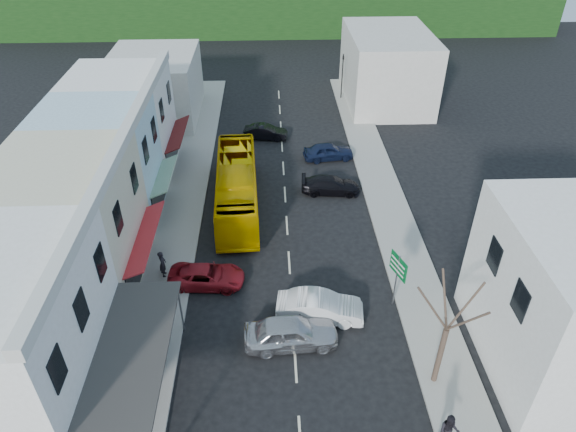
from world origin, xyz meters
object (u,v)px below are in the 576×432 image
object	(u,v)px
pedestrian_right	(449,432)
direction_sign	(396,281)
street_tree	(447,329)
pedestrian_left	(163,264)
bus	(237,188)
car_red	(207,275)
traffic_signal	(342,77)
car_white	(320,308)
car_silver	(291,334)

from	to	relation	value
pedestrian_right	direction_sign	xyz separation A→B (m)	(-0.50, 8.71, 0.76)
pedestrian_right	street_tree	xyz separation A→B (m)	(0.41, 3.33, 2.70)
pedestrian_left	street_tree	xyz separation A→B (m)	(14.38, -8.20, 2.70)
pedestrian_right	street_tree	bearing A→B (deg)	101.68
direction_sign	bus	bearing A→B (deg)	112.54
car_red	traffic_signal	xyz separation A→B (m)	(11.54, 28.31, 1.68)
street_tree	bus	bearing A→B (deg)	122.81
pedestrian_right	street_tree	world-z (taller)	street_tree
car_white	pedestrian_left	bearing A→B (deg)	74.21
bus	pedestrian_left	xyz separation A→B (m)	(-4.16, -7.65, -0.55)
car_silver	street_tree	world-z (taller)	street_tree
traffic_signal	bus	bearing A→B (deg)	42.22
pedestrian_right	traffic_signal	bearing A→B (deg)	108.37
car_silver	car_white	distance (m)	2.46
car_white	traffic_signal	world-z (taller)	traffic_signal
car_white	street_tree	world-z (taller)	street_tree
bus	car_silver	xyz separation A→B (m)	(3.34, -13.20, -0.85)
pedestrian_right	direction_sign	world-z (taller)	direction_sign
direction_sign	car_silver	bearing A→B (deg)	-174.54
pedestrian_left	direction_sign	xyz separation A→B (m)	(13.47, -2.82, 0.76)
street_tree	car_silver	bearing A→B (deg)	158.93
car_white	car_silver	bearing A→B (deg)	143.91
bus	pedestrian_left	distance (m)	8.73
direction_sign	traffic_signal	distance (m)	30.40
traffic_signal	pedestrian_right	bearing A→B (deg)	68.65
pedestrian_left	car_red	bearing A→B (deg)	-113.49
car_silver	traffic_signal	size ratio (longest dim) A/B	0.92
bus	car_red	size ratio (longest dim) A/B	2.52
car_white	traffic_signal	xyz separation A→B (m)	(5.05, 31.30, 1.68)
street_tree	traffic_signal	xyz separation A→B (m)	(-0.17, 35.76, -1.32)
pedestrian_right	traffic_signal	distance (m)	39.12
pedestrian_right	pedestrian_left	bearing A→B (deg)	159.19
car_silver	pedestrian_right	bearing A→B (deg)	-136.23
traffic_signal	car_red	bearing A→B (deg)	46.82
car_red	pedestrian_right	distance (m)	15.62
car_red	street_tree	distance (m)	14.20
street_tree	car_red	bearing A→B (deg)	147.53
bus	traffic_signal	size ratio (longest dim) A/B	2.44
bus	pedestrian_left	bearing A→B (deg)	-121.10
car_white	pedestrian_left	xyz separation A→B (m)	(-9.16, 3.74, 0.30)
street_tree	traffic_signal	distance (m)	35.79
direction_sign	street_tree	distance (m)	5.79
car_red	traffic_signal	world-z (taller)	traffic_signal
car_white	street_tree	bearing A→B (deg)	-124.09
car_silver	car_white	size ratio (longest dim) A/B	1.00
car_white	pedestrian_right	world-z (taller)	pedestrian_right
bus	traffic_signal	xyz separation A→B (m)	(10.05, 19.91, 0.83)
car_silver	pedestrian_right	xyz separation A→B (m)	(6.47, -5.98, 0.30)
car_white	pedestrian_right	size ratio (longest dim) A/B	2.59
pedestrian_left	car_silver	bearing A→B (deg)	-134.33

